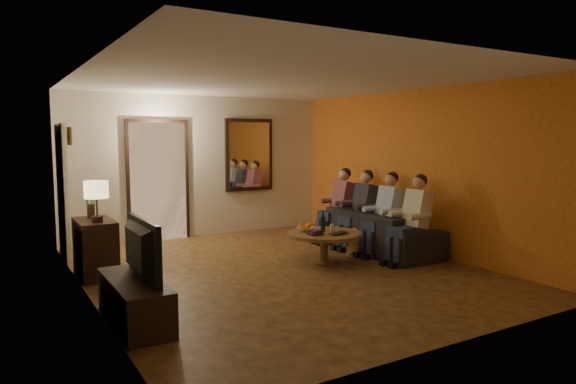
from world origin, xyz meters
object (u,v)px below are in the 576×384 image
dresser (95,248)px  person_c (361,212)px  person_d (340,208)px  coffee_table (324,248)px  table_lamp (97,201)px  dog (359,236)px  sofa (378,231)px  tv (133,250)px  laptop (341,234)px  tv_stand (135,301)px  wine_bottle (323,221)px  person_a (414,223)px  bowl (306,229)px  person_b (386,217)px

dresser → person_c: 4.16m
person_d → coffee_table: 1.62m
table_lamp → dog: bearing=-7.5°
sofa → person_c: size_ratio=1.88×
dresser → tv: (0.00, -2.02, 0.36)m
table_lamp → coffee_table: table_lamp is taller
sofa → coffee_table: bearing=101.7°
dresser → dog: dresser is taller
person_d → laptop: size_ratio=3.65×
dresser → table_lamp: bearing=-90.0°
tv_stand → laptop: bearing=14.4°
wine_bottle → tv_stand: bearing=-158.9°
person_c → dog: person_c is taller
person_c → dresser: bearing=174.3°
tv → person_c: person_c is taller
dresser → dog: bearing=-10.7°
sofa → person_a: size_ratio=1.88×
sofa → wine_bottle: (-1.16, -0.12, 0.28)m
dog → coffee_table: dog is taller
tv_stand → wine_bottle: bearing=21.1°
coffee_table → sofa: bearing=10.2°
dog → sofa: bearing=-22.5°
dresser → dog: size_ratio=1.52×
table_lamp → laptop: 3.33m
sofa → person_d: 0.95m
person_c → dog: bearing=-133.2°
tv → person_d: bearing=-62.0°
table_lamp → wine_bottle: table_lamp is taller
person_a → sofa: bearing=83.7°
bowl → person_a: bearing=-34.9°
person_d → wine_bottle: size_ratio=3.87×
person_d → wine_bottle: (-1.06, -1.02, 0.01)m
table_lamp → laptop: table_lamp is taller
tv → dog: tv is taller
tv → dog: 4.08m
wine_bottle → coffee_table: bearing=-116.6°
laptop → person_a: bearing=-34.1°
laptop → wine_bottle: bearing=85.1°
dog → dresser: bearing=144.6°
tv_stand → bowl: size_ratio=5.09×
dresser → table_lamp: 0.68m
tv → laptop: size_ratio=3.14×
table_lamp → laptop: (3.12, -0.99, -0.56)m
table_lamp → coffee_table: (3.02, -0.71, -0.80)m
table_lamp → person_b: 4.23m
bowl → laptop: size_ratio=0.79×
sofa → laptop: size_ratio=6.85×
dresser → person_b: person_b is taller
person_a → bowl: 1.58m
sofa → laptop: 1.23m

